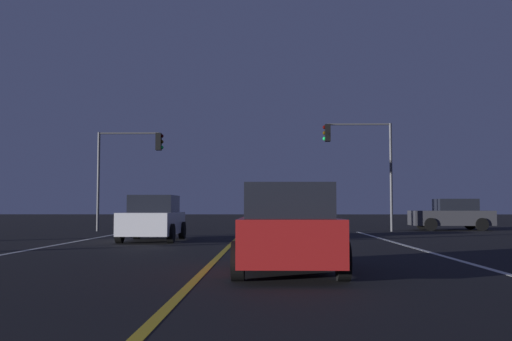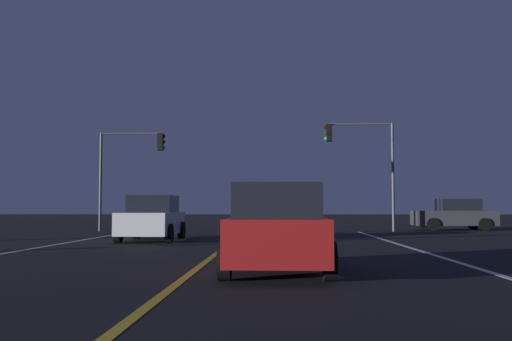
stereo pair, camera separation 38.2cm
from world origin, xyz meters
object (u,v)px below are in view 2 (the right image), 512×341
object	(u,v)px
traffic_light_near_right	(360,150)
car_crossing_side	(455,215)
traffic_light_near_left	(132,157)
car_oncoming	(152,219)
car_lead_same_lane	(277,230)

from	to	relation	value
traffic_light_near_right	car_crossing_side	bearing A→B (deg)	-160.66
car_crossing_side	traffic_light_near_left	size ratio (longest dim) A/B	0.83
car_oncoming	car_crossing_side	size ratio (longest dim) A/B	1.00
car_lead_same_lane	traffic_light_near_left	world-z (taller)	traffic_light_near_left
car_oncoming	traffic_light_near_right	world-z (taller)	traffic_light_near_right
car_lead_same_lane	traffic_light_near_right	world-z (taller)	traffic_light_near_right
car_lead_same_lane	traffic_light_near_right	distance (m)	20.03
traffic_light_near_left	car_crossing_side	bearing A→B (deg)	6.21
car_lead_same_lane	traffic_light_near_left	bearing A→B (deg)	21.50
car_crossing_side	traffic_light_near_left	distance (m)	17.61
car_crossing_side	traffic_light_near_right	world-z (taller)	traffic_light_near_right
car_crossing_side	traffic_light_near_left	world-z (taller)	traffic_light_near_left
traffic_light_near_right	traffic_light_near_left	world-z (taller)	traffic_light_near_right
traffic_light_near_right	traffic_light_near_left	xyz separation A→B (m)	(-11.90, 0.00, -0.31)
car_oncoming	traffic_light_near_right	size ratio (longest dim) A/B	0.77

